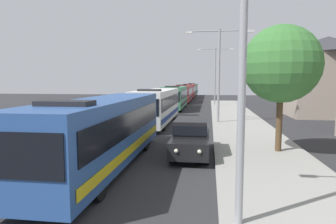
{
  "coord_description": "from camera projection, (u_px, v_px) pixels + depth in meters",
  "views": [
    {
      "loc": [
        3.3,
        -1.78,
        3.85
      ],
      "look_at": [
        0.7,
        16.93,
        1.87
      ],
      "focal_mm": 31.92,
      "sensor_mm": 36.0,
      "label": 1
    }
  ],
  "objects": [
    {
      "name": "house_distant_gabled",
      "position": [
        327.0,
        76.0,
        32.37
      ],
      "size": [
        8.43,
        8.23,
        8.59
      ],
      "color": "gray",
      "rests_on": "ground_plane"
    },
    {
      "name": "streetlamp_near",
      "position": [
        244.0,
        26.0,
        7.27
      ],
      "size": [
        5.84,
        0.28,
        8.2
      ],
      "color": "gray",
      "rests_on": "sidewalk"
    },
    {
      "name": "bus_rear",
      "position": [
        189.0,
        90.0,
        66.8
      ],
      "size": [
        2.58,
        12.36,
        3.21
      ],
      "color": "maroon",
      "rests_on": "ground_plane"
    },
    {
      "name": "bus_second_in_line",
      "position": [
        157.0,
        105.0,
        26.68
      ],
      "size": [
        2.58,
        12.02,
        3.21
      ],
      "color": "silver",
      "rests_on": "ground_plane"
    },
    {
      "name": "streetlamp_mid",
      "position": [
        219.0,
        65.0,
        26.43
      ],
      "size": [
        5.87,
        0.28,
        8.24
      ],
      "color": "gray",
      "rests_on": "sidewalk"
    },
    {
      "name": "bus_middle",
      "position": [
        175.0,
        97.0,
        40.47
      ],
      "size": [
        2.58,
        11.07,
        3.21
      ],
      "color": "#33724C",
      "rests_on": "ground_plane"
    },
    {
      "name": "bus_lead",
      "position": [
        105.0,
        129.0,
        13.29
      ],
      "size": [
        2.58,
        12.05,
        3.21
      ],
      "color": "#284C8C",
      "rests_on": "ground_plane"
    },
    {
      "name": "streetlamp_far",
      "position": [
        215.0,
        70.0,
        45.58
      ],
      "size": [
        5.49,
        0.28,
        8.71
      ],
      "color": "gray",
      "rests_on": "sidewalk"
    },
    {
      "name": "white_suv",
      "position": [
        191.0,
        136.0,
        15.35
      ],
      "size": [
        1.86,
        4.88,
        1.9
      ],
      "color": "black",
      "rests_on": "ground_plane"
    },
    {
      "name": "bus_fourth_in_line",
      "position": [
        184.0,
        93.0,
        53.43
      ],
      "size": [
        2.58,
        12.15,
        3.21
      ],
      "color": "maroon",
      "rests_on": "ground_plane"
    },
    {
      "name": "roadside_tree",
      "position": [
        281.0,
        64.0,
        15.34
      ],
      "size": [
        4.0,
        4.0,
        6.55
      ],
      "color": "#4C3823",
      "rests_on": "sidewalk"
    },
    {
      "name": "bus_tail_end",
      "position": [
        192.0,
        89.0,
        80.58
      ],
      "size": [
        2.58,
        11.34,
        3.21
      ],
      "color": "#33724C",
      "rests_on": "ground_plane"
    }
  ]
}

